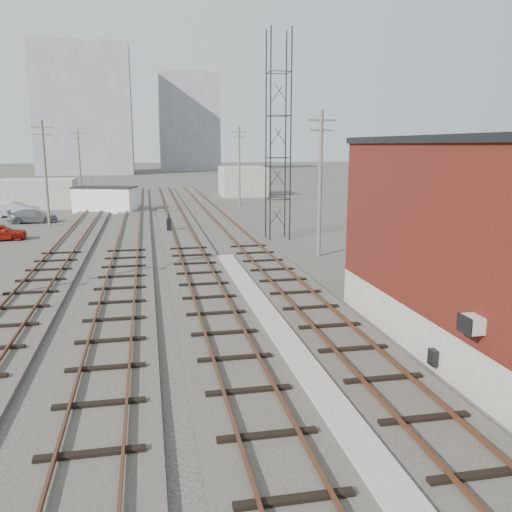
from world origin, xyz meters
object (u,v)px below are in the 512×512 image
object	(u,v)px
switch_stand	(169,225)
car_silver	(16,209)
site_trailer	(105,199)
car_red	(0,232)
car_grey	(33,216)

from	to	relation	value
switch_stand	car_silver	xyz separation A→B (m)	(-14.32, 12.90, 0.08)
site_trailer	car_red	size ratio (longest dim) A/B	1.88
car_silver	car_grey	bearing A→B (deg)	-148.88
switch_stand	car_silver	size ratio (longest dim) A/B	0.31
switch_stand	car_red	xyz separation A→B (m)	(-12.37, -1.18, -0.04)
switch_stand	site_trailer	distance (m)	16.29
site_trailer	car_red	xyz separation A→B (m)	(-6.40, -16.32, -0.73)
switch_stand	car_grey	world-z (taller)	switch_stand
car_grey	site_trailer	bearing A→B (deg)	-44.80
switch_stand	car_red	size ratio (longest dim) A/B	0.38
car_red	switch_stand	bearing A→B (deg)	-93.12
site_trailer	car_red	bearing A→B (deg)	-93.01
site_trailer	car_silver	world-z (taller)	site_trailer
car_red	car_grey	world-z (taller)	car_red
car_silver	site_trailer	bearing A→B (deg)	-71.42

